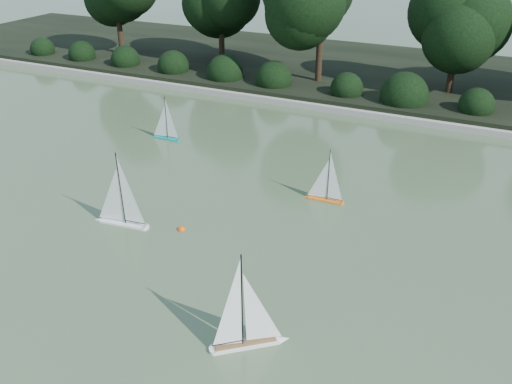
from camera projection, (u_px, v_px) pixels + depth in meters
ground at (257, 304)px, 8.57m from camera, size 80.00×80.00×0.00m
pond_coping at (396, 118)px, 15.78m from camera, size 40.00×0.35×0.18m
far_bank at (424, 80)px, 18.97m from camera, size 40.00×8.00×0.30m
tree_line at (470, 12)px, 16.12m from camera, size 26.31×3.93×4.39m
shrub_hedge at (405, 96)px, 16.34m from camera, size 29.10×1.10×1.10m
sailboat_white_a at (118, 212)px, 10.60m from camera, size 1.17×0.31×1.59m
sailboat_white_b at (252, 331)px, 7.67m from camera, size 0.96×0.83×1.55m
sailboat_orange at (323, 192)px, 11.49m from camera, size 0.87×0.16×1.19m
sailboat_teal at (164, 132)px, 14.54m from camera, size 0.87×0.14×1.20m
race_buoy at (182, 230)px, 10.51m from camera, size 0.15×0.15×0.15m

